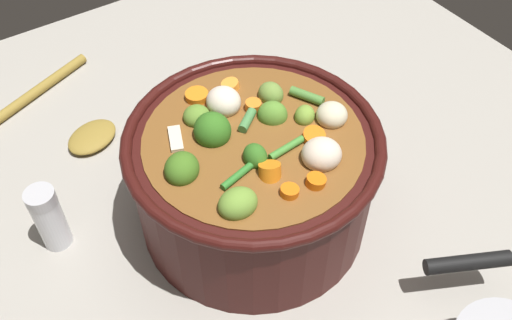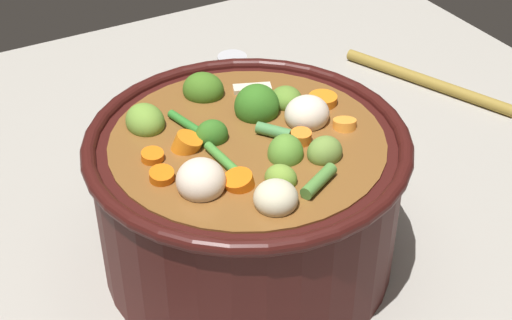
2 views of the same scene
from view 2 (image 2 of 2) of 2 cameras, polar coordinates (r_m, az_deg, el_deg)
The scene contains 4 objects.
ground_plane at distance 0.76m, azimuth -0.58°, elevation -7.19°, with size 1.10×1.10×0.00m, color #9E998E.
cooking_pot at distance 0.71m, azimuth -0.62°, elevation -2.64°, with size 0.29×0.29×0.17m.
wooden_spoon at distance 0.98m, azimuth 10.60°, elevation 4.05°, with size 0.23×0.23×0.02m.
salt_shaker at distance 0.93m, azimuth -1.75°, elevation 5.31°, with size 0.04×0.04×0.09m.
Camera 2 is at (0.49, -0.26, 0.52)m, focal length 53.07 mm.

